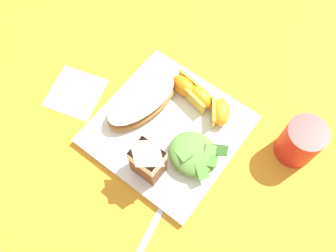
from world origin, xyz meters
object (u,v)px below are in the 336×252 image
object	(u,v)px
milk_carton	(148,159)
green_salad_pile	(193,154)
orange_wedge_middle	(200,97)
paper_napkin	(75,93)
metal_fork	(144,244)
orange_wedge_front	(220,112)
white_plate	(168,130)
drinking_red_cup	(300,142)
orange_wedge_rear	(185,86)
cheesy_pizza_bread	(142,102)

from	to	relation	value
milk_carton	green_salad_pile	bearing A→B (deg)	-126.92
milk_carton	orange_wedge_middle	distance (m)	0.19
paper_napkin	metal_fork	bearing A→B (deg)	153.75
orange_wedge_middle	milk_carton	bearing A→B (deg)	92.74
orange_wedge_middle	orange_wedge_front	bearing A→B (deg)	177.54
orange_wedge_front	paper_napkin	size ratio (longest dim) A/B	0.63
white_plate	drinking_red_cup	world-z (taller)	drinking_red_cup
orange_wedge_front	metal_fork	world-z (taller)	orange_wedge_front
milk_carton	orange_wedge_rear	xyz separation A→B (m)	(0.05, -0.19, -0.04)
milk_carton	paper_napkin	bearing A→B (deg)	-9.99
white_plate	paper_napkin	distance (m)	0.22
cheesy_pizza_bread	green_salad_pile	size ratio (longest dim) A/B	1.71
cheesy_pizza_bread	paper_napkin	xyz separation A→B (m)	(0.14, 0.06, -0.03)
milk_carton	orange_wedge_rear	size ratio (longest dim) A/B	1.71
paper_napkin	orange_wedge_rear	bearing A→B (deg)	-143.54
metal_fork	drinking_red_cup	size ratio (longest dim) A/B	1.95
cheesy_pizza_bread	green_salad_pile	distance (m)	0.15
orange_wedge_middle	paper_napkin	world-z (taller)	orange_wedge_middle
green_salad_pile	metal_fork	size ratio (longest dim) A/B	0.57
orange_wedge_front	orange_wedge_middle	size ratio (longest dim) A/B	1.06
green_salad_pile	orange_wedge_middle	xyz separation A→B (m)	(0.06, -0.11, -0.00)
orange_wedge_front	cheesy_pizza_bread	bearing A→B (deg)	29.14
cheesy_pizza_bread	paper_napkin	world-z (taller)	cheesy_pizza_bread
cheesy_pizza_bread	paper_napkin	size ratio (longest dim) A/B	1.66
green_salad_pile	orange_wedge_middle	size ratio (longest dim) A/B	1.62
green_salad_pile	metal_fork	distance (m)	0.19
cheesy_pizza_bread	metal_fork	world-z (taller)	cheesy_pizza_bread
orange_wedge_rear	metal_fork	bearing A→B (deg)	113.01
metal_fork	orange_wedge_front	bearing A→B (deg)	-83.47
white_plate	metal_fork	world-z (taller)	white_plate
milk_carton	orange_wedge_front	size ratio (longest dim) A/B	1.58
milk_carton	drinking_red_cup	distance (m)	0.30
orange_wedge_front	drinking_red_cup	xyz separation A→B (m)	(-0.16, -0.03, 0.01)
orange_wedge_front	orange_wedge_middle	xyz separation A→B (m)	(0.05, -0.00, 0.00)
orange_wedge_middle	orange_wedge_rear	distance (m)	0.04
white_plate	cheesy_pizza_bread	xyz separation A→B (m)	(0.07, -0.01, 0.03)
milk_carton	metal_fork	world-z (taller)	milk_carton
green_salad_pile	paper_napkin	xyz separation A→B (m)	(0.30, 0.03, -0.03)
green_salad_pile	orange_wedge_middle	distance (m)	0.13
orange_wedge_rear	metal_fork	xyz separation A→B (m)	(-0.13, 0.30, -0.03)
orange_wedge_middle	orange_wedge_rear	size ratio (longest dim) A/B	1.03
milk_carton	drinking_red_cup	bearing A→B (deg)	-134.05
green_salad_pile	paper_napkin	size ratio (longest dim) A/B	0.97
white_plate	orange_wedge_middle	distance (m)	0.09
orange_wedge_rear	orange_wedge_front	bearing A→B (deg)	176.45
paper_napkin	cheesy_pizza_bread	bearing A→B (deg)	-158.32
orange_wedge_rear	paper_napkin	distance (m)	0.24
milk_carton	metal_fork	distance (m)	0.16
green_salad_pile	paper_napkin	distance (m)	0.30
orange_wedge_rear	drinking_red_cup	world-z (taller)	drinking_red_cup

